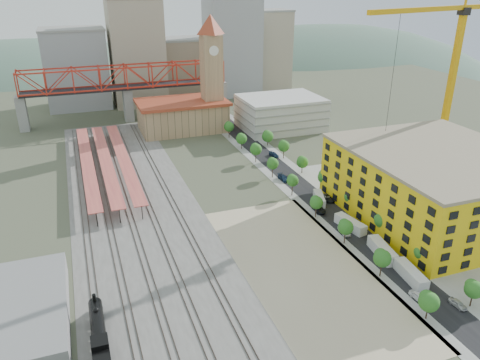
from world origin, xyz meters
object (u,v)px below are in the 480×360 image
object	(u,v)px
car_0	(418,297)
site_trailer_b	(382,250)
site_trailer_c	(350,224)
site_trailer_d	(319,199)
clock_tower	(211,62)
locomotive	(99,337)
construction_building	(437,184)
tower_crane	(449,58)
site_trailer_a	(411,274)

from	to	relation	value
car_0	site_trailer_b	bearing A→B (deg)	73.65
site_trailer_c	site_trailer_d	world-z (taller)	site_trailer_c
site_trailer_c	site_trailer_d	bearing A→B (deg)	79.33
clock_tower	locomotive	bearing A→B (deg)	-115.61
site_trailer_b	site_trailer_d	distance (m)	30.88
clock_tower	site_trailer_d	size ratio (longest dim) A/B	5.92
construction_building	site_trailer_c	world-z (taller)	construction_building
site_trailer_d	car_0	world-z (taller)	site_trailer_d
tower_crane	site_trailer_b	xyz separation A→B (m)	(-48.30, -40.33, -36.82)
site_trailer_d	clock_tower	bearing A→B (deg)	114.94
clock_tower	site_trailer_b	xyz separation A→B (m)	(8.00, -112.90, -27.27)
construction_building	locomotive	bearing A→B (deg)	-167.14
locomotive	tower_crane	bearing A→B (deg)	22.97
construction_building	site_trailer_a	size ratio (longest dim) A/B	5.04
tower_crane	site_trailer_b	world-z (taller)	tower_crane
tower_crane	locomotive	bearing A→B (deg)	-157.03
construction_building	tower_crane	distance (m)	45.62
site_trailer_c	car_0	world-z (taller)	site_trailer_c
clock_tower	site_trailer_a	world-z (taller)	clock_tower
construction_building	car_0	distance (m)	42.37
clock_tower	tower_crane	distance (m)	92.34
construction_building	tower_crane	bearing A→B (deg)	50.88
locomotive	site_trailer_a	bearing A→B (deg)	-2.01
locomotive	site_trailer_d	size ratio (longest dim) A/B	2.58
locomotive	site_trailer_c	bearing A→B (deg)	18.51
site_trailer_b	site_trailer_d	world-z (taller)	site_trailer_b
tower_crane	site_trailer_a	distance (m)	79.17
clock_tower	site_trailer_b	size ratio (longest dim) A/B	4.98
site_trailer_b	site_trailer_c	size ratio (longest dim) A/B	1.06
construction_building	site_trailer_a	xyz separation A→B (m)	(-26.00, -23.33, -8.04)
locomotive	car_0	size ratio (longest dim) A/B	5.26
site_trailer_b	site_trailer_c	xyz separation A→B (m)	(0.00, 13.99, -0.08)
clock_tower	locomotive	distance (m)	136.79
construction_building	site_trailer_c	xyz separation A→B (m)	(-26.00, 1.09, -8.06)
construction_building	site_trailer_a	bearing A→B (deg)	-138.10
site_trailer_a	site_trailer_b	world-z (taller)	site_trailer_b
site_trailer_d	construction_building	bearing A→B (deg)	-15.29
site_trailer_b	car_0	world-z (taller)	site_trailer_b
construction_building	site_trailer_d	bearing A→B (deg)	145.34
clock_tower	site_trailer_d	bearing A→B (deg)	-84.43
site_trailer_d	tower_crane	bearing A→B (deg)	30.44
site_trailer_d	site_trailer_c	bearing A→B (deg)	-70.63
site_trailer_c	site_trailer_d	xyz separation A→B (m)	(0.00, 16.89, -0.15)
construction_building	site_trailer_d	xyz separation A→B (m)	(-26.00, 17.98, -8.21)
clock_tower	construction_building	xyz separation A→B (m)	(34.00, -99.99, -19.29)
car_0	clock_tower	bearing A→B (deg)	86.01
construction_building	site_trailer_d	world-z (taller)	construction_building
site_trailer_c	tower_crane	bearing A→B (deg)	17.94
clock_tower	site_trailer_b	distance (m)	116.42
site_trailer_b	site_trailer_d	bearing A→B (deg)	98.15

